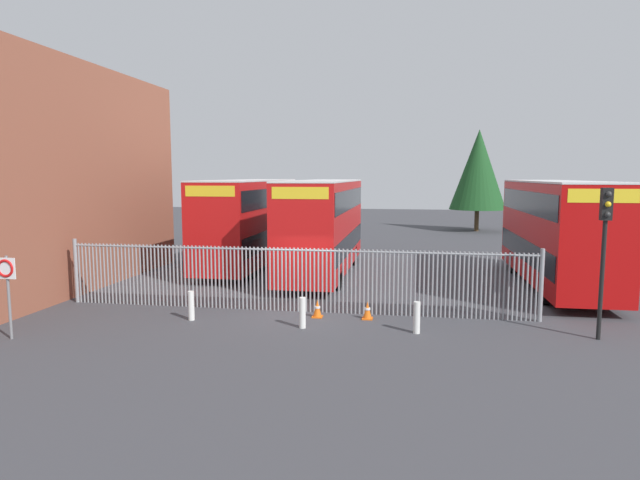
{
  "coord_description": "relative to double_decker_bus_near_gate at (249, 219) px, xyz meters",
  "views": [
    {
      "loc": [
        3.65,
        -17.8,
        4.63
      ],
      "look_at": [
        0.0,
        4.0,
        2.0
      ],
      "focal_mm": 30.43,
      "sensor_mm": 36.0,
      "label": 1
    }
  ],
  "objects": [
    {
      "name": "ground_plane",
      "position": [
        4.47,
        -0.77,
        -2.42
      ],
      "size": [
        100.0,
        100.0,
        0.0
      ],
      "primitive_type": "plane",
      "color": "#3D3D42"
    },
    {
      "name": "palisade_fence",
      "position": [
        4.16,
        -8.77,
        -1.24
      ],
      "size": [
        16.31,
        0.14,
        2.35
      ],
      "color": "gray",
      "rests_on": "ground"
    },
    {
      "name": "double_decker_bus_near_gate",
      "position": [
        0.0,
        0.0,
        0.0
      ],
      "size": [
        2.54,
        10.81,
        4.42
      ],
      "color": "red",
      "rests_on": "ground"
    },
    {
      "name": "double_decker_bus_behind_fence_left",
      "position": [
        14.09,
        -2.88,
        0.0
      ],
      "size": [
        2.54,
        10.81,
        4.42
      ],
      "color": "#B70C0C",
      "rests_on": "ground"
    },
    {
      "name": "double_decker_bus_behind_fence_right",
      "position": [
        4.12,
        -1.74,
        0.0
      ],
      "size": [
        2.54,
        10.81,
        4.42
      ],
      "color": "red",
      "rests_on": "ground"
    },
    {
      "name": "bollard_near_left",
      "position": [
        1.21,
        -10.44,
        -1.95
      ],
      "size": [
        0.2,
        0.2,
        0.95
      ],
      "primitive_type": "cylinder",
      "color": "silver",
      "rests_on": "ground"
    },
    {
      "name": "bollard_center_front",
      "position": [
        4.92,
        -10.75,
        -1.95
      ],
      "size": [
        0.2,
        0.2,
        0.95
      ],
      "primitive_type": "cylinder",
      "color": "silver",
      "rests_on": "ground"
    },
    {
      "name": "bollard_near_right",
      "position": [
        8.36,
        -10.74,
        -1.95
      ],
      "size": [
        0.2,
        0.2,
        0.95
      ],
      "primitive_type": "cylinder",
      "color": "silver",
      "rests_on": "ground"
    },
    {
      "name": "traffic_cone_by_gate",
      "position": [
        6.8,
        -9.39,
        -2.13
      ],
      "size": [
        0.34,
        0.34,
        0.59
      ],
      "color": "orange",
      "rests_on": "ground"
    },
    {
      "name": "traffic_cone_mid_forecourt",
      "position": [
        5.16,
        -9.44,
        -2.13
      ],
      "size": [
        0.34,
        0.34,
        0.59
      ],
      "color": "orange",
      "rests_on": "ground"
    },
    {
      "name": "speed_limit_sign_post",
      "position": [
        -3.05,
        -13.25,
        -0.65
      ],
      "size": [
        0.6,
        0.14,
        2.4
      ],
      "color": "slate",
      "rests_on": "ground"
    },
    {
      "name": "traffic_light_kerbside",
      "position": [
        13.45,
        -10.51,
        0.56
      ],
      "size": [
        0.28,
        0.33,
        4.3
      ],
      "color": "black",
      "rests_on": "ground"
    },
    {
      "name": "tree_tall_back",
      "position": [
        13.59,
        20.18,
        2.7
      ],
      "size": [
        4.61,
        4.61,
        8.42
      ],
      "color": "#4C3823",
      "rests_on": "ground"
    }
  ]
}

